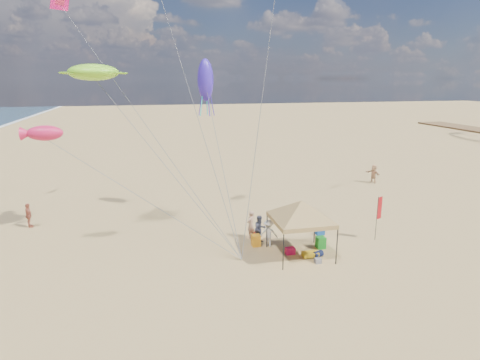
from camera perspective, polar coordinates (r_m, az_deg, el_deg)
The scene contains 20 objects.
ground at distance 22.57m, azimuth 1.79°, elevation -11.75°, with size 280.00×280.00×0.00m, color tan.
canopy_tent at distance 22.62m, azimuth 8.75°, elevation -3.21°, with size 6.17×6.17×3.81m.
feather_flag at distance 26.44m, azimuth 19.15°, elevation -4.14°, with size 0.41×0.19×2.85m.
cooler_red at distance 23.76m, azimuth 7.15°, elevation -9.97°, with size 0.54×0.38×0.38m, color #D91143.
cooler_blue at distance 26.86m, azimuth 11.31°, elevation -7.21°, with size 0.54×0.38×0.38m, color #12479A.
bag_navy at distance 23.62m, azimuth 11.00°, elevation -10.30°, with size 0.36×0.36×0.60m, color #0D1439.
bag_orange at distance 25.76m, azimuth 2.21°, elevation -7.91°, with size 0.36×0.36×0.60m, color red.
chair_green at distance 24.77m, azimuth 11.40°, elevation -8.71°, with size 0.50×0.50×0.70m, color #1A9323.
chair_yellow at distance 24.60m, azimuth 2.27°, elevation -8.58°, with size 0.50×0.50×0.70m, color #FCA21C.
crate_grey at distance 22.92m, azimuth 11.02°, elevation -11.20°, with size 0.34×0.30×0.28m, color slate.
beach_cart at distance 23.49m, azimuth 9.96°, elevation -10.34°, with size 0.90×0.50×0.24m, color gold.
person_near_a at distance 25.58m, azimuth 1.53°, elevation -6.35°, with size 0.65×0.43×1.79m, color tan.
person_near_b at distance 24.88m, azimuth 2.85°, elevation -7.01°, with size 0.85×0.66×1.75m, color #383B4D.
person_near_c at distance 24.43m, azimuth 4.09°, elevation -7.54°, with size 1.08×0.62×1.67m, color silver.
person_far_a at distance 30.89m, azimuth -27.85°, elevation -4.47°, with size 1.00×0.42×1.71m, color #B96047.
person_far_c at distance 41.07m, azimuth 18.46°, elevation 0.86°, with size 1.67×0.53×1.80m, color tan.
turtle_kite at distance 25.57m, azimuth -20.15°, elevation 14.20°, with size 2.88×2.30×0.96m, color #8CED28.
fish_kite at distance 24.38m, azimuth -26.01°, elevation 6.02°, with size 1.88×0.94×0.84m, color #DA1E51.
squid_kite at distance 29.12m, azimuth -4.93°, elevation 13.97°, with size 1.13×1.13×2.93m, color #3A22BC.
stunt_kite_pink at distance 30.98m, azimuth -24.22°, elevation 22.32°, with size 1.26×0.04×1.26m, color #FF1682.
Camera 1 is at (-5.33, -19.57, 9.88)m, focal length 30.00 mm.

